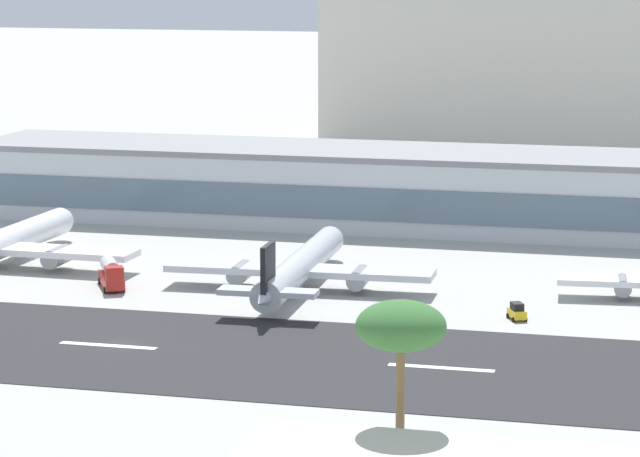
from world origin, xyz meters
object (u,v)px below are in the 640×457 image
(distant_hotel_block, at_px, (633,53))
(airliner_black_tail_gate_1, at_px, (298,269))
(service_fuel_truck_0, at_px, (111,274))
(palm_tree_0, at_px, (401,329))
(terminal_building, at_px, (394,187))
(service_baggage_tug_1, at_px, (517,312))

(distant_hotel_block, xyz_separation_m, airliner_black_tail_gate_1, (-34.48, -167.82, -19.38))
(service_fuel_truck_0, relative_size, palm_tree_0, 0.50)
(service_fuel_truck_0, bearing_deg, distant_hotel_block, 131.32)
(terminal_building, relative_size, palm_tree_0, 8.45)
(service_fuel_truck_0, height_order, service_baggage_tug_1, service_fuel_truck_0)
(service_fuel_truck_0, xyz_separation_m, service_baggage_tug_1, (56.50, -4.60, -0.98))
(terminal_building, height_order, palm_tree_0, palm_tree_0)
(airliner_black_tail_gate_1, xyz_separation_m, palm_tree_0, (29.97, -76.94, 11.79))
(airliner_black_tail_gate_1, distance_m, service_fuel_truck_0, 25.80)
(terminal_building, xyz_separation_m, palm_tree_0, (28.08, -131.50, 8.44))
(terminal_building, xyz_separation_m, service_baggage_tug_1, (29.23, -63.72, -5.39))
(terminal_building, bearing_deg, service_fuel_truck_0, -114.76)
(airliner_black_tail_gate_1, bearing_deg, service_fuel_truck_0, 97.59)
(service_fuel_truck_0, distance_m, service_baggage_tug_1, 56.70)
(airliner_black_tail_gate_1, distance_m, service_baggage_tug_1, 32.51)
(distant_hotel_block, distance_m, airliner_black_tail_gate_1, 172.41)
(service_baggage_tug_1, bearing_deg, distant_hotel_block, -27.28)
(terminal_building, distance_m, distant_hotel_block, 118.94)
(terminal_building, height_order, service_baggage_tug_1, terminal_building)
(service_fuel_truck_0, bearing_deg, palm_tree_0, 7.87)
(terminal_building, height_order, distant_hotel_block, distant_hotel_block)
(distant_hotel_block, height_order, palm_tree_0, distant_hotel_block)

